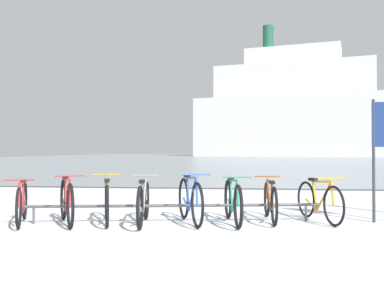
{
  "coord_description": "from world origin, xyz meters",
  "views": [
    {
      "loc": [
        0.25,
        -3.66,
        1.21
      ],
      "look_at": [
        -0.94,
        6.67,
        1.35
      ],
      "focal_mm": 40.94,
      "sensor_mm": 36.0,
      "label": 1
    }
  ],
  "objects_px": {
    "bicycle_3": "(143,202)",
    "bicycle_5": "(233,201)",
    "bicycle_4": "(190,200)",
    "bicycle_7": "(319,201)",
    "ferry_ship": "(297,111)",
    "bicycle_2": "(107,201)",
    "bicycle_0": "(22,203)",
    "bicycle_6": "(270,201)",
    "bicycle_1": "(67,201)"
  },
  "relations": [
    {
      "from": "bicycle_3",
      "to": "ferry_ship",
      "type": "relative_size",
      "value": 0.04
    },
    {
      "from": "bicycle_3",
      "to": "bicycle_5",
      "type": "relative_size",
      "value": 0.99
    },
    {
      "from": "bicycle_0",
      "to": "ferry_ship",
      "type": "xyz_separation_m",
      "value": [
        14.1,
        79.36,
        8.32
      ]
    },
    {
      "from": "bicycle_2",
      "to": "bicycle_7",
      "type": "bearing_deg",
      "value": 8.37
    },
    {
      "from": "bicycle_3",
      "to": "bicycle_5",
      "type": "distance_m",
      "value": 1.47
    },
    {
      "from": "bicycle_6",
      "to": "bicycle_4",
      "type": "bearing_deg",
      "value": -164.54
    },
    {
      "from": "bicycle_6",
      "to": "bicycle_0",
      "type": "bearing_deg",
      "value": -169.07
    },
    {
      "from": "bicycle_1",
      "to": "ferry_ship",
      "type": "distance_m",
      "value": 80.81
    },
    {
      "from": "bicycle_4",
      "to": "ferry_ship",
      "type": "distance_m",
      "value": 80.19
    },
    {
      "from": "bicycle_7",
      "to": "bicycle_2",
      "type": "bearing_deg",
      "value": -171.63
    },
    {
      "from": "bicycle_3",
      "to": "bicycle_4",
      "type": "height_order",
      "value": "bicycle_4"
    },
    {
      "from": "bicycle_3",
      "to": "bicycle_1",
      "type": "bearing_deg",
      "value": -174.03
    },
    {
      "from": "bicycle_0",
      "to": "bicycle_3",
      "type": "distance_m",
      "value": 1.99
    },
    {
      "from": "bicycle_7",
      "to": "ferry_ship",
      "type": "bearing_deg",
      "value": 83.3
    },
    {
      "from": "bicycle_6",
      "to": "ferry_ship",
      "type": "height_order",
      "value": "ferry_ship"
    },
    {
      "from": "bicycle_2",
      "to": "bicycle_3",
      "type": "height_order",
      "value": "bicycle_2"
    },
    {
      "from": "bicycle_3",
      "to": "ferry_ship",
      "type": "distance_m",
      "value": 80.49
    },
    {
      "from": "bicycle_4",
      "to": "bicycle_7",
      "type": "xyz_separation_m",
      "value": [
        2.15,
        0.39,
        -0.03
      ]
    },
    {
      "from": "bicycle_0",
      "to": "bicycle_3",
      "type": "relative_size",
      "value": 0.9
    },
    {
      "from": "bicycle_0",
      "to": "bicycle_5",
      "type": "bearing_deg",
      "value": 7.73
    },
    {
      "from": "bicycle_0",
      "to": "bicycle_4",
      "type": "height_order",
      "value": "bicycle_4"
    },
    {
      "from": "ferry_ship",
      "to": "bicycle_7",
      "type": "bearing_deg",
      "value": -96.7
    },
    {
      "from": "bicycle_4",
      "to": "bicycle_6",
      "type": "height_order",
      "value": "bicycle_4"
    },
    {
      "from": "bicycle_0",
      "to": "ferry_ship",
      "type": "distance_m",
      "value": 81.03
    },
    {
      "from": "bicycle_5",
      "to": "ferry_ship",
      "type": "distance_m",
      "value": 80.05
    },
    {
      "from": "bicycle_2",
      "to": "bicycle_3",
      "type": "bearing_deg",
      "value": -5.69
    },
    {
      "from": "bicycle_6",
      "to": "bicycle_7",
      "type": "distance_m",
      "value": 0.82
    },
    {
      "from": "bicycle_1",
      "to": "bicycle_2",
      "type": "bearing_deg",
      "value": 17.58
    },
    {
      "from": "bicycle_1",
      "to": "bicycle_6",
      "type": "distance_m",
      "value": 3.4
    },
    {
      "from": "bicycle_3",
      "to": "bicycle_2",
      "type": "bearing_deg",
      "value": 174.31
    },
    {
      "from": "bicycle_0",
      "to": "bicycle_5",
      "type": "relative_size",
      "value": 0.89
    },
    {
      "from": "bicycle_3",
      "to": "bicycle_4",
      "type": "bearing_deg",
      "value": 14.22
    },
    {
      "from": "bicycle_4",
      "to": "ferry_ship",
      "type": "relative_size",
      "value": 0.04
    },
    {
      "from": "bicycle_0",
      "to": "bicycle_1",
      "type": "height_order",
      "value": "bicycle_1"
    },
    {
      "from": "bicycle_0",
      "to": "bicycle_6",
      "type": "xyz_separation_m",
      "value": [
        4.05,
        0.78,
        -0.01
      ]
    },
    {
      "from": "bicycle_1",
      "to": "bicycle_2",
      "type": "height_order",
      "value": "bicycle_1"
    },
    {
      "from": "bicycle_0",
      "to": "bicycle_1",
      "type": "bearing_deg",
      "value": 7.42
    },
    {
      "from": "bicycle_7",
      "to": "ferry_ship",
      "type": "relative_size",
      "value": 0.04
    },
    {
      "from": "bicycle_0",
      "to": "bicycle_2",
      "type": "height_order",
      "value": "bicycle_2"
    },
    {
      "from": "bicycle_2",
      "to": "bicycle_7",
      "type": "relative_size",
      "value": 1.02
    },
    {
      "from": "bicycle_2",
      "to": "ferry_ship",
      "type": "xyz_separation_m",
      "value": [
        12.76,
        79.07,
        8.31
      ]
    },
    {
      "from": "bicycle_0",
      "to": "bicycle_2",
      "type": "distance_m",
      "value": 1.37
    },
    {
      "from": "bicycle_3",
      "to": "bicycle_5",
      "type": "xyz_separation_m",
      "value": [
        1.45,
        0.24,
        0.01
      ]
    },
    {
      "from": "bicycle_2",
      "to": "ferry_ship",
      "type": "bearing_deg",
      "value": 80.83
    },
    {
      "from": "bicycle_3",
      "to": "bicycle_4",
      "type": "xyz_separation_m",
      "value": [
        0.75,
        0.19,
        0.03
      ]
    },
    {
      "from": "bicycle_5",
      "to": "ferry_ship",
      "type": "relative_size",
      "value": 0.04
    },
    {
      "from": "bicycle_2",
      "to": "bicycle_4",
      "type": "relative_size",
      "value": 0.98
    },
    {
      "from": "bicycle_4",
      "to": "bicycle_7",
      "type": "height_order",
      "value": "bicycle_4"
    },
    {
      "from": "bicycle_0",
      "to": "bicycle_3",
      "type": "xyz_separation_m",
      "value": [
        1.97,
        0.22,
        0.01
      ]
    },
    {
      "from": "bicycle_2",
      "to": "bicycle_6",
      "type": "relative_size",
      "value": 0.95
    }
  ]
}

